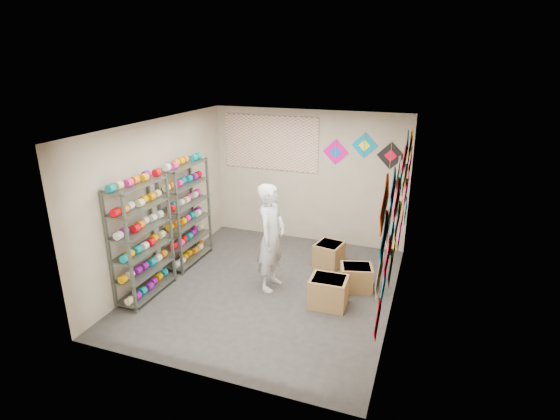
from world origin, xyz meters
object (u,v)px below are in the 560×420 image
at_px(carton_a, 328,292).
at_px(carton_b, 356,278).
at_px(shelf_rack_back, 186,214).
at_px(shopkeeper, 271,237).
at_px(shelf_rack_front, 142,241).
at_px(carton_c, 329,254).

relative_size(carton_a, carton_b, 1.10).
xyz_separation_m(shelf_rack_back, shopkeeper, (1.81, -0.38, -0.05)).
bearing_deg(shopkeeper, carton_b, -69.28).
distance_m(shelf_rack_front, carton_c, 3.32).
bearing_deg(carton_c, shopkeeper, -111.97).
relative_size(shelf_rack_front, shopkeeper, 1.06).
bearing_deg(shelf_rack_back, carton_b, 0.44).
xyz_separation_m(carton_a, carton_c, (-0.32, 1.35, -0.02)).
xyz_separation_m(shelf_rack_front, shopkeeper, (1.81, 0.92, -0.05)).
xyz_separation_m(shelf_rack_front, carton_c, (2.52, 2.03, -0.73)).
height_order(shelf_rack_front, carton_b, shelf_rack_front).
distance_m(shelf_rack_back, shopkeeper, 1.85).
relative_size(shelf_rack_front, carton_c, 3.82).
distance_m(shelf_rack_front, shopkeeper, 2.03).
height_order(shelf_rack_back, carton_b, shelf_rack_back).
height_order(shelf_rack_back, carton_c, shelf_rack_back).
bearing_deg(shopkeeper, shelf_rack_front, 120.64).
distance_m(carton_a, carton_b, 0.72).
bearing_deg(shelf_rack_back, carton_a, -12.34).
height_order(carton_a, carton_c, carton_a).
xyz_separation_m(carton_b, carton_c, (-0.63, 0.70, 0.01)).
relative_size(shelf_rack_back, carton_a, 3.39).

